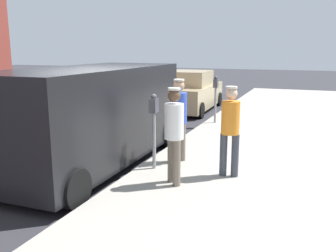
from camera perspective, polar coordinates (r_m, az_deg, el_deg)
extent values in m
plane|color=#2D2D33|center=(8.57, -9.22, -5.44)|extent=(80.00, 80.00, 0.00)
cube|color=#9E998E|center=(7.49, 14.82, -7.68)|extent=(5.00, 32.00, 0.15)
cylinder|color=gray|center=(7.37, -2.18, -2.30)|extent=(0.07, 0.07, 1.15)
cube|color=#4C4C51|center=(7.23, -2.22, 3.20)|extent=(0.14, 0.18, 0.28)
sphere|color=#47474C|center=(7.21, -2.23, 4.54)|extent=(0.12, 0.12, 0.12)
cylinder|color=gray|center=(12.10, 7.35, 3.22)|extent=(0.07, 0.07, 1.15)
cube|color=#4C4C51|center=(12.02, 7.44, 6.59)|extent=(0.14, 0.18, 0.28)
sphere|color=#47474C|center=(12.00, 7.46, 7.40)|extent=(0.12, 0.12, 0.12)
cylinder|color=#383D47|center=(7.05, 10.36, -4.53)|extent=(0.14, 0.14, 0.82)
cylinder|color=#383D47|center=(7.08, 8.59, -4.40)|extent=(0.14, 0.14, 0.82)
cylinder|color=orange|center=(6.90, 9.67, 1.28)|extent=(0.34, 0.34, 0.62)
sphere|color=beige|center=(6.83, 9.80, 4.99)|extent=(0.22, 0.22, 0.22)
cylinder|color=silver|center=(6.82, 9.84, 5.92)|extent=(0.21, 0.21, 0.04)
cylinder|color=#726656|center=(7.92, 2.23, -2.41)|extent=(0.14, 0.14, 0.85)
cylinder|color=#726656|center=(7.77, 1.06, -2.68)|extent=(0.14, 0.14, 0.85)
cylinder|color=blue|center=(7.70, 1.68, 2.83)|extent=(0.34, 0.34, 0.64)
sphere|color=tan|center=(7.64, 1.70, 6.27)|extent=(0.23, 0.23, 0.23)
cylinder|color=silver|center=(7.63, 1.71, 7.13)|extent=(0.22, 0.22, 0.04)
cylinder|color=#726656|center=(6.48, 1.34, -5.78)|extent=(0.14, 0.14, 0.83)
cylinder|color=#726656|center=(6.67, 0.53, -5.26)|extent=(0.14, 0.14, 0.83)
cylinder|color=white|center=(6.39, 0.95, 0.71)|extent=(0.34, 0.34, 0.62)
sphere|color=brown|center=(6.32, 0.97, 4.76)|extent=(0.23, 0.23, 0.23)
cylinder|color=silver|center=(6.31, 0.97, 5.77)|extent=(0.21, 0.21, 0.04)
cube|color=black|center=(8.06, -11.77, 1.91)|extent=(2.00, 5.20, 1.96)
cube|color=black|center=(10.14, -4.34, 6.37)|extent=(1.84, 0.08, 0.88)
cylinder|color=black|center=(10.42, -9.90, -0.42)|extent=(0.22, 0.68, 0.68)
cylinder|color=black|center=(9.60, -0.12, -1.30)|extent=(0.22, 0.68, 0.68)
cylinder|color=black|center=(6.13, -14.31, -9.46)|extent=(0.22, 0.68, 0.68)
cube|color=tan|center=(15.39, 3.45, 4.70)|extent=(1.95, 4.45, 0.89)
cube|color=tan|center=(15.10, 3.25, 7.40)|extent=(1.66, 2.03, 0.60)
cylinder|color=black|center=(17.24, 2.20, 4.46)|extent=(0.24, 0.61, 0.60)
cylinder|color=black|center=(16.82, 7.82, 4.17)|extent=(0.24, 0.61, 0.60)
cylinder|color=black|center=(14.15, -1.77, 2.83)|extent=(0.24, 0.61, 0.60)
cylinder|color=black|center=(13.64, 4.99, 2.44)|extent=(0.24, 0.61, 0.60)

